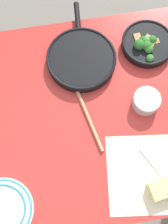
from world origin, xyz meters
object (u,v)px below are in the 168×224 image
object	(u,v)px
dinner_plate_stack	(2,210)
prep_bowl_steel	(146,100)
skillet_broccoli	(148,44)
skillet_eggs	(81,59)
wooden_spoon	(80,97)
cheese_block	(160,190)

from	to	relation	value
dinner_plate_stack	prep_bowl_steel	size ratio (longest dim) A/B	2.12
skillet_broccoli	prep_bowl_steel	xyz separation A→B (m)	(0.07, 0.26, 0.00)
skillet_broccoli	dinner_plate_stack	world-z (taller)	skillet_broccoli
skillet_eggs	wooden_spoon	bearing A→B (deg)	173.06
dinner_plate_stack	prep_bowl_steel	world-z (taller)	prep_bowl_steel
prep_bowl_steel	wooden_spoon	bearing A→B (deg)	-14.74
wooden_spoon	dinner_plate_stack	xyz separation A→B (m)	(0.36, 0.40, 0.01)
prep_bowl_steel	dinner_plate_stack	bearing A→B (deg)	27.79
wooden_spoon	dinner_plate_stack	distance (m)	0.54
wooden_spoon	prep_bowl_steel	xyz separation A→B (m)	(-0.26, 0.07, 0.02)
wooden_spoon	dinner_plate_stack	bearing A→B (deg)	126.21
skillet_broccoli	cheese_block	xyz separation A→B (m)	(0.10, 0.62, -0.00)
skillet_eggs	dinner_plate_stack	bearing A→B (deg)	149.90
wooden_spoon	prep_bowl_steel	distance (m)	0.27
skillet_eggs	wooden_spoon	distance (m)	0.17
skillet_eggs	wooden_spoon	xyz separation A→B (m)	(0.03, 0.17, -0.01)
skillet_eggs	wooden_spoon	size ratio (longest dim) A/B	1.11
dinner_plate_stack	prep_bowl_steel	bearing A→B (deg)	-152.21
skillet_broccoli	cheese_block	world-z (taller)	skillet_broccoli
skillet_broccoli	cheese_block	size ratio (longest dim) A/B	3.75
prep_bowl_steel	skillet_eggs	bearing A→B (deg)	-45.94
skillet_eggs	prep_bowl_steel	size ratio (longest dim) A/B	3.94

